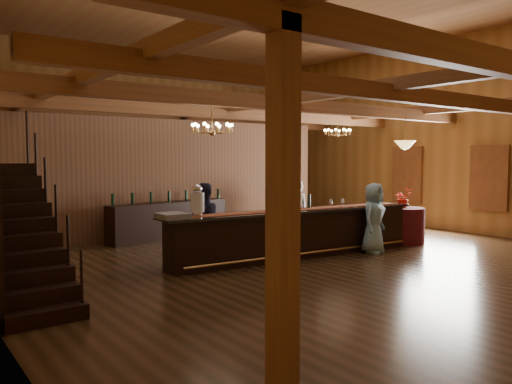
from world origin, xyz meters
TOP-DOWN VIEW (x-y plane):
  - floor at (0.00, 0.00)m, footprint 14.00×14.00m
  - ceiling at (0.00, 0.00)m, footprint 14.00×14.00m
  - wall_back at (0.00, 7.00)m, footprint 12.00×0.10m
  - wall_right at (6.00, 0.00)m, footprint 0.10×14.00m
  - beam_grid at (0.00, 0.51)m, footprint 11.90×13.90m
  - support_posts at (0.00, -0.50)m, footprint 9.20×10.20m
  - partition_wall at (-0.50, 3.50)m, footprint 9.00×0.18m
  - window_right_front at (5.95, -1.60)m, footprint 0.12×1.05m
  - window_right_back at (5.95, 1.00)m, footprint 0.12×1.05m
  - staircase at (-5.45, -0.74)m, footprint 1.00×2.80m
  - backroom_boxes at (-0.29, 5.50)m, footprint 4.10×0.60m
  - tasting_bar at (-0.11, -0.70)m, footprint 6.04×1.30m
  - beverage_dispenser at (-2.35, -0.44)m, footprint 0.26×0.26m
  - glass_rack_tray at (-2.89, -0.49)m, footprint 0.50×0.50m
  - raffle_drum at (2.15, -0.95)m, footprint 0.34×0.24m
  - bar_bottle_0 at (-0.25, -0.57)m, footprint 0.07×0.07m
  - bar_bottle_1 at (-0.05, -0.59)m, footprint 0.07×0.07m
  - bar_bottle_2 at (-0.03, -0.59)m, footprint 0.07×0.07m
  - bar_bottle_3 at (0.32, -0.62)m, footprint 0.07×0.07m
  - backbar_shelf at (-1.16, 3.04)m, footprint 3.42×1.01m
  - round_table at (3.13, -0.98)m, footprint 1.00×1.00m
  - chandelier_left at (-1.80, -0.11)m, footprint 0.80×0.80m
  - chandelier_right at (3.93, 2.04)m, footprint 0.80×0.80m
  - pendant_lamp at (3.13, -0.98)m, footprint 0.52×0.52m
  - bartender at (0.46, -0.03)m, footprint 0.68×0.58m
  - staff_second at (-1.94, 0.04)m, footprint 0.79×0.62m
  - guest at (1.53, -1.39)m, footprint 0.87×0.71m
  - floor_plant at (2.26, 2.34)m, footprint 0.88×0.79m
  - table_flowers at (3.13, -0.96)m, footprint 0.52×0.49m
  - table_vase at (3.10, -0.87)m, footprint 0.19×0.19m

SIDE VIEW (x-z plane):
  - floor at x=0.00m, z-range 0.00..0.00m
  - round_table at x=3.13m, z-range 0.00..0.87m
  - backbar_shelf at x=-1.16m, z-range 0.00..0.95m
  - tasting_bar at x=-0.11m, z-range 0.00..1.01m
  - backroom_boxes at x=-0.29m, z-range -0.02..1.08m
  - floor_plant at x=2.26m, z-range 0.00..1.35m
  - guest at x=1.53m, z-range 0.00..1.54m
  - staff_second at x=-1.94m, z-range 0.00..1.59m
  - bartender at x=0.46m, z-range 0.00..1.59m
  - staircase at x=-5.45m, z-range 0.00..2.00m
  - table_vase at x=3.10m, z-range 0.87..1.18m
  - glass_rack_tray at x=-2.89m, z-range 1.00..1.10m
  - table_flowers at x=3.13m, z-range 0.87..1.35m
  - bar_bottle_0 at x=-0.25m, z-range 1.00..1.30m
  - bar_bottle_1 at x=-0.05m, z-range 1.00..1.30m
  - bar_bottle_2 at x=-0.03m, z-range 1.00..1.30m
  - bar_bottle_3 at x=0.32m, z-range 1.00..1.30m
  - raffle_drum at x=2.15m, z-range 1.03..1.33m
  - beverage_dispenser at x=-2.35m, z-range 0.99..1.59m
  - window_right_front at x=5.95m, z-range 0.67..2.42m
  - window_right_back at x=5.95m, z-range 0.67..2.42m
  - partition_wall at x=-0.50m, z-range 0.00..3.10m
  - support_posts at x=0.00m, z-range 0.00..3.20m
  - pendant_lamp at x=3.13m, z-range 1.95..2.85m
  - chandelier_left at x=-1.80m, z-range 2.34..3.02m
  - wall_back at x=0.00m, z-range 0.00..5.50m
  - wall_right at x=6.00m, z-range 0.00..5.50m
  - chandelier_right at x=3.93m, z-range 2.60..3.10m
  - beam_grid at x=0.00m, z-range 3.05..3.44m
  - ceiling at x=0.00m, z-range 5.50..5.50m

